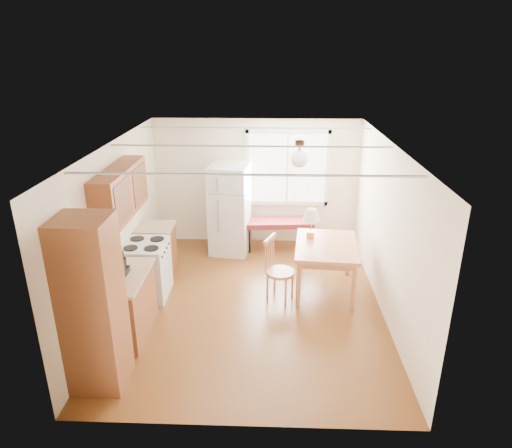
{
  "coord_description": "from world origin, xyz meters",
  "views": [
    {
      "loc": [
        0.3,
        -6.23,
        3.77
      ],
      "look_at": [
        0.06,
        0.48,
        1.15
      ],
      "focal_mm": 32.0,
      "sensor_mm": 36.0,
      "label": 1
    }
  ],
  "objects_px": {
    "refrigerator": "(230,210)",
    "chair": "(275,264)",
    "bench": "(279,223)",
    "dining_table": "(326,250)"
  },
  "relations": [
    {
      "from": "bench",
      "to": "dining_table",
      "type": "bearing_deg",
      "value": -69.06
    },
    {
      "from": "bench",
      "to": "refrigerator",
      "type": "bearing_deg",
      "value": -177.71
    },
    {
      "from": "refrigerator",
      "to": "chair",
      "type": "relative_size",
      "value": 1.69
    },
    {
      "from": "refrigerator",
      "to": "chair",
      "type": "bearing_deg",
      "value": -56.2
    },
    {
      "from": "refrigerator",
      "to": "bench",
      "type": "height_order",
      "value": "refrigerator"
    },
    {
      "from": "refrigerator",
      "to": "chair",
      "type": "distance_m",
      "value": 1.97
    },
    {
      "from": "dining_table",
      "to": "chair",
      "type": "height_order",
      "value": "chair"
    },
    {
      "from": "bench",
      "to": "dining_table",
      "type": "relative_size",
      "value": 1.0
    },
    {
      "from": "bench",
      "to": "chair",
      "type": "height_order",
      "value": "chair"
    },
    {
      "from": "bench",
      "to": "chair",
      "type": "distance_m",
      "value": 1.86
    }
  ]
}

